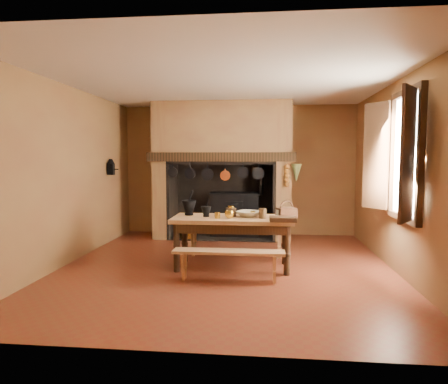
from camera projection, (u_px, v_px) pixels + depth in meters
name	position (u px, v px, depth m)	size (l,w,h in m)	color
floor	(226.00, 267.00, 6.13)	(5.50, 5.50, 0.00)	maroon
ceiling	(226.00, 81.00, 5.90)	(5.50, 5.50, 0.00)	silver
back_wall	(238.00, 170.00, 8.74)	(5.00, 0.02, 2.80)	olive
wall_left	(68.00, 175.00, 6.27)	(0.02, 5.50, 2.80)	olive
wall_right	(398.00, 176.00, 5.76)	(0.02, 5.50, 2.80)	olive
wall_front	(194.00, 190.00, 3.29)	(5.00, 0.02, 2.80)	olive
chimney_breast	(223.00, 151.00, 8.30)	(2.95, 0.96, 2.80)	olive
iron_range	(235.00, 214.00, 8.52)	(1.12, 0.55, 1.60)	black
hearth_pans	(187.00, 233.00, 8.43)	(0.51, 0.62, 0.20)	gold
hanging_pans	(218.00, 174.00, 7.85)	(1.92, 0.29, 0.27)	black
onion_string	(287.00, 176.00, 7.69)	(0.12, 0.10, 0.46)	#B86222
herb_bunch	(296.00, 173.00, 7.67)	(0.20, 0.20, 0.35)	#515628
window	(397.00, 155.00, 5.35)	(0.39, 1.75, 1.76)	white
wall_coffee_mill	(111.00, 166.00, 7.79)	(0.23, 0.16, 0.31)	black
work_table	(233.00, 225.00, 6.01)	(1.80, 0.80, 0.78)	#B57F53
bench_front	(229.00, 258.00, 5.38)	(1.51, 0.26, 0.42)	#B57F53
bench_back	(236.00, 235.00, 6.73)	(1.78, 0.31, 0.50)	#B57F53
mortar_large	(189.00, 207.00, 6.20)	(0.23, 0.23, 0.39)	black
mortar_small	(206.00, 211.00, 6.03)	(0.16, 0.16, 0.27)	black
coffee_grinder	(231.00, 211.00, 6.07)	(0.19, 0.17, 0.20)	#321E10
brass_mug_a	(217.00, 215.00, 5.87)	(0.08, 0.08, 0.09)	gold
brass_mug_b	(253.00, 214.00, 6.01)	(0.08, 0.08, 0.09)	gold
mixing_bowl	(249.00, 214.00, 6.03)	(0.36, 0.36, 0.09)	#B6AA8C
stoneware_crock	(263.00, 213.00, 5.88)	(0.11, 0.11, 0.14)	brown
glass_jar	(278.00, 214.00, 5.89)	(0.07, 0.07, 0.13)	beige
wicker_basket	(286.00, 212.00, 5.91)	(0.33, 0.28, 0.26)	#452414
wooden_tray	(283.00, 219.00, 5.61)	(0.37, 0.26, 0.06)	#321E10
brass_cup	(229.00, 214.00, 5.90)	(0.14, 0.14, 0.11)	gold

